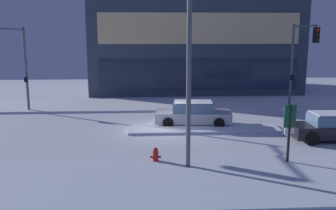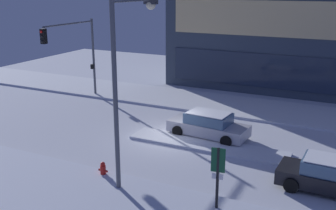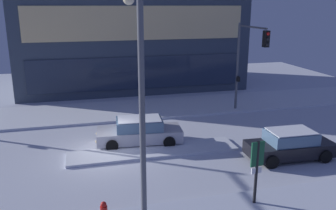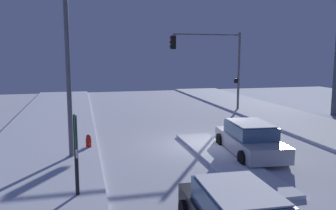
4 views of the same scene
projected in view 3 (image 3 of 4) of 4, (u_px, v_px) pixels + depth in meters
The scene contains 8 objects.
ground at pixel (107, 156), 18.54m from camera, with size 52.00×52.00×0.00m, color silver.
curb_strip_far at pixel (97, 112), 25.92m from camera, with size 52.00×5.20×0.14m, color silver.
median_strip at pixel (153, 151), 18.99m from camera, with size 9.00×1.80×0.14m, color silver.
car_near at pixel (290, 145), 18.13m from camera, with size 4.52×2.13×1.49m.
car_far at pixel (139, 132), 20.05m from camera, with size 4.91×2.39×1.49m.
traffic_light_corner_far_right at pixel (248, 55), 24.08m from camera, with size 0.32×4.13×6.38m.
street_lamp_arched at pixel (138, 75), 12.03m from camera, with size 0.56×3.27×8.16m.
parking_info_sign at pixel (257, 166), 13.52m from camera, with size 0.55×0.12×2.67m.
Camera 3 is at (-1.19, -17.38, 7.58)m, focal length 38.20 mm.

